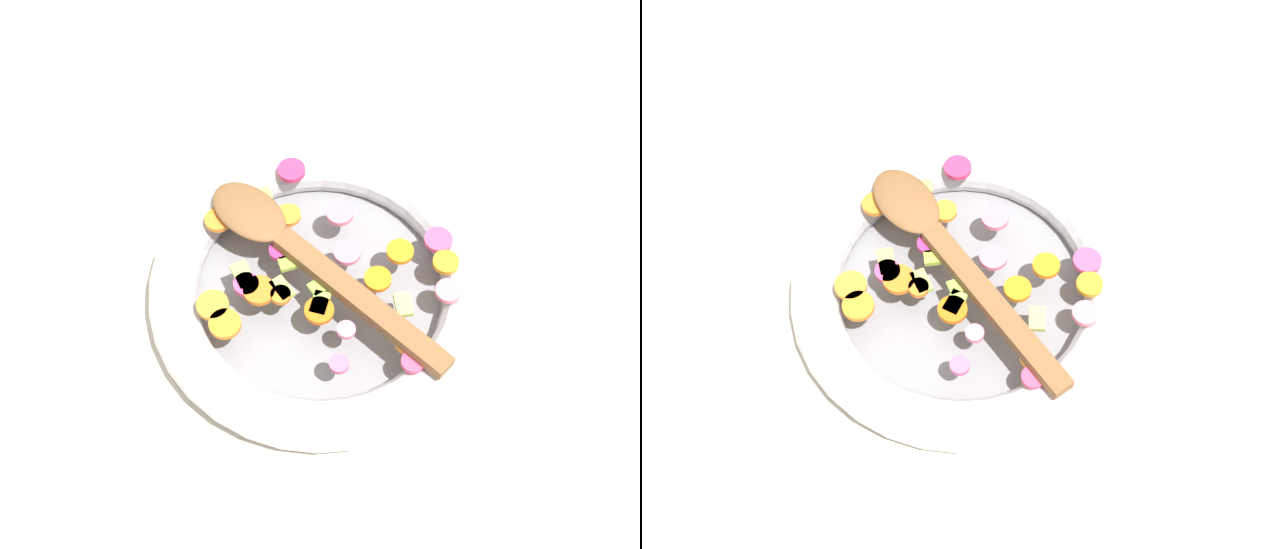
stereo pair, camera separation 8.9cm
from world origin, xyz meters
The scene contains 4 objects.
ground_plane centered at (0.00, 0.00, 0.00)m, with size 4.00×4.00×0.00m, color beige.
skillet centered at (0.00, 0.00, 0.02)m, with size 0.35×0.35×0.05m.
chopped_vegetables centered at (0.00, 0.00, 0.05)m, with size 0.28×0.27×0.01m.
wooden_spoon centered at (-0.02, -0.02, 0.06)m, with size 0.27×0.21×0.01m.
Camera 2 is at (0.44, 0.01, 0.82)m, focal length 50.00 mm.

